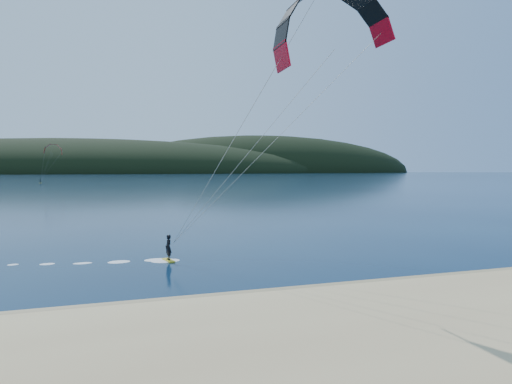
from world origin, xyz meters
TOP-DOWN VIEW (x-y plane):
  - ground at (0.00, 0.00)m, footprint 1800.00×1800.00m
  - wet_sand at (0.00, 4.50)m, footprint 220.00×2.50m
  - headland at (0.63, 745.28)m, footprint 1200.00×310.00m
  - kitesurfer_near at (6.50, 8.66)m, footprint 24.18×9.37m
  - kitesurfer_far at (-35.72, 204.85)m, footprint 10.84×4.66m

SIDE VIEW (x-z plane):
  - ground at x=0.00m, z-range 0.00..0.00m
  - headland at x=0.63m, z-range -70.00..70.00m
  - wet_sand at x=0.00m, z-range 0.00..0.10m
  - kitesurfer_near at x=6.50m, z-range 4.50..21.95m
  - kitesurfer_far at x=-35.72m, z-range 5.82..22.33m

